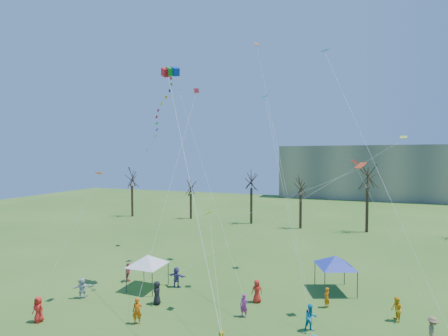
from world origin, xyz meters
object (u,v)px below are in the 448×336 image
(distant_building, at_px, (390,172))
(canopy_tent_blue, at_px, (335,261))
(big_box_kite, at_px, (162,115))
(canopy_tent_white, at_px, (148,260))

(distant_building, relative_size, canopy_tent_blue, 15.17)
(big_box_kite, height_order, canopy_tent_blue, big_box_kite)
(big_box_kite, bearing_deg, canopy_tent_blue, 17.28)
(big_box_kite, xyz_separation_m, canopy_tent_blue, (14.51, 4.51, -12.80))
(canopy_tent_white, distance_m, canopy_tent_blue, 16.61)
(canopy_tent_white, bearing_deg, big_box_kite, 16.66)
(distant_building, bearing_deg, canopy_tent_blue, -102.04)
(canopy_tent_blue, bearing_deg, big_box_kite, -162.72)
(distant_building, relative_size, big_box_kite, 2.61)
(distant_building, bearing_deg, canopy_tent_white, -112.40)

